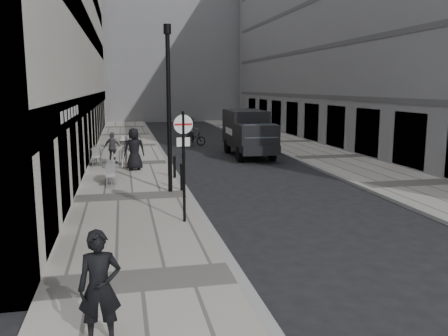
% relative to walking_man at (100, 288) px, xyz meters
% --- Properties ---
extents(sidewalk, '(4.00, 60.00, 0.12)m').
position_rel_walking_man_xyz_m(sidewalk, '(0.69, 17.59, -0.95)').
color(sidewalk, '#ACA59B').
rests_on(sidewalk, ground).
extents(far_sidewalk, '(4.00, 60.00, 0.12)m').
position_rel_walking_man_xyz_m(far_sidewalk, '(11.69, 17.59, -0.95)').
color(far_sidewalk, '#ACA59B').
rests_on(far_sidewalk, ground).
extents(building_left, '(4.00, 45.00, 18.00)m').
position_rel_walking_man_xyz_m(building_left, '(-3.31, 24.09, 7.99)').
color(building_left, beige).
rests_on(building_left, ground).
extents(building_far, '(24.00, 16.00, 22.00)m').
position_rel_walking_man_xyz_m(building_far, '(4.19, 55.59, 9.99)').
color(building_far, slate).
rests_on(building_far, ground).
extents(walking_man, '(0.66, 0.44, 1.77)m').
position_rel_walking_man_xyz_m(walking_man, '(0.00, 0.00, 0.00)').
color(walking_man, black).
rests_on(walking_man, sidewalk).
extents(sign_post, '(0.55, 0.11, 3.19)m').
position_rel_walking_man_xyz_m(sign_post, '(2.09, 6.32, 1.16)').
color(sign_post, black).
rests_on(sign_post, sidewalk).
extents(lamppost, '(0.27, 0.27, 6.05)m').
position_rel_walking_man_xyz_m(lamppost, '(2.09, 10.44, 2.48)').
color(lamppost, black).
rests_on(lamppost, sidewalk).
extents(bollard_near, '(0.13, 0.13, 0.96)m').
position_rel_walking_man_xyz_m(bollard_near, '(2.54, 10.55, -0.41)').
color(bollard_near, black).
rests_on(bollard_near, sidewalk).
extents(bollard_far, '(0.12, 0.12, 0.88)m').
position_rel_walking_man_xyz_m(bollard_far, '(2.54, 13.11, -0.45)').
color(bollard_far, black).
rests_on(bollard_far, sidewalk).
extents(panel_van, '(2.21, 5.64, 2.63)m').
position_rel_walking_man_xyz_m(panel_van, '(7.49, 19.45, 0.47)').
color(panel_van, black).
rests_on(panel_van, ground).
extents(cyclist, '(1.89, 0.82, 1.98)m').
position_rel_walking_man_xyz_m(cyclist, '(5.03, 24.94, -0.23)').
color(cyclist, black).
rests_on(cyclist, ground).
extents(pedestrian_a, '(1.02, 0.73, 1.61)m').
position_rel_walking_man_xyz_m(pedestrian_a, '(-0.11, 17.62, -0.08)').
color(pedestrian_a, '#505054').
rests_on(pedestrian_a, sidewalk).
extents(pedestrian_b, '(1.02, 0.59, 1.57)m').
position_rel_walking_man_xyz_m(pedestrian_b, '(0.43, 16.01, -0.10)').
color(pedestrian_b, '#B6B1A8').
rests_on(pedestrian_b, sidewalk).
extents(pedestrian_c, '(1.02, 0.71, 1.98)m').
position_rel_walking_man_xyz_m(pedestrian_c, '(0.91, 15.41, 0.10)').
color(pedestrian_c, black).
rests_on(pedestrian_c, sidewalk).
extents(cafe_table_near, '(0.66, 1.49, 0.85)m').
position_rel_walking_man_xyz_m(cafe_table_near, '(-0.11, 12.24, -0.46)').
color(cafe_table_near, '#ABABAD').
rests_on(cafe_table_near, sidewalk).
extents(cafe_table_mid, '(0.66, 1.48, 0.84)m').
position_rel_walking_man_xyz_m(cafe_table_mid, '(-0.11, 12.70, -0.46)').
color(cafe_table_mid, '#B7B7B9').
rests_on(cafe_table_mid, sidewalk).
extents(cafe_table_far, '(0.72, 1.62, 0.92)m').
position_rel_walking_man_xyz_m(cafe_table_far, '(-0.91, 17.36, -0.42)').
color(cafe_table_far, '#BABABD').
rests_on(cafe_table_far, sidewalk).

